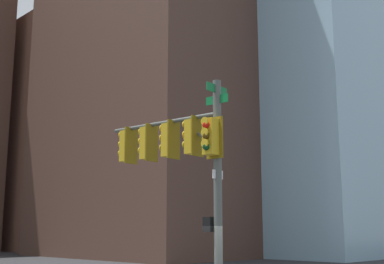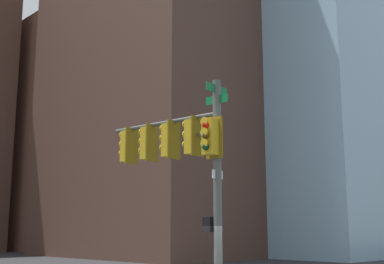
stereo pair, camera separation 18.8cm
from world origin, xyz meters
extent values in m
cylinder|color=#4C514C|center=(0.12, 0.46, 3.28)|extent=(0.23, 0.23, 6.56)
cylinder|color=#4C514C|center=(-0.10, 2.51, 5.60)|extent=(0.56, 4.10, 0.12)
cylinder|color=#4C514C|center=(0.04, 1.20, 5.15)|extent=(0.20, 1.04, 0.75)
cube|color=#0F6B33|center=(0.12, 0.46, 6.31)|extent=(0.94, 0.13, 0.24)
cube|color=#0F6B33|center=(0.12, 0.46, 6.01)|extent=(0.11, 0.75, 0.24)
cube|color=white|center=(0.12, 0.46, 3.89)|extent=(0.45, 0.08, 0.24)
cube|color=gold|center=(0.02, 1.35, 5.04)|extent=(0.37, 0.37, 1.00)
cube|color=#775E0F|center=(0.05, 1.16, 5.04)|extent=(0.55, 0.10, 1.16)
sphere|color=#470A07|center=(0.00, 1.56, 5.34)|extent=(0.20, 0.20, 0.20)
cylinder|color=gold|center=(0.00, 1.62, 5.43)|extent=(0.23, 0.06, 0.23)
sphere|color=#F29E0C|center=(0.00, 1.56, 5.04)|extent=(0.20, 0.20, 0.20)
cylinder|color=gold|center=(0.00, 1.62, 5.13)|extent=(0.23, 0.06, 0.23)
sphere|color=#0A3819|center=(0.00, 1.56, 4.74)|extent=(0.20, 0.20, 0.20)
cylinder|color=gold|center=(0.00, 1.62, 4.83)|extent=(0.23, 0.06, 0.23)
cube|color=gold|center=(-0.07, 2.24, 5.04)|extent=(0.37, 0.37, 1.00)
cube|color=#775E0F|center=(-0.05, 2.05, 5.04)|extent=(0.55, 0.10, 1.16)
sphere|color=red|center=(-0.09, 2.45, 5.34)|extent=(0.20, 0.20, 0.20)
cylinder|color=gold|center=(-0.10, 2.51, 5.43)|extent=(0.23, 0.06, 0.23)
sphere|color=#4C330A|center=(-0.09, 2.45, 5.04)|extent=(0.20, 0.20, 0.20)
cylinder|color=gold|center=(-0.10, 2.51, 5.13)|extent=(0.23, 0.06, 0.23)
sphere|color=#0A3819|center=(-0.09, 2.45, 4.74)|extent=(0.20, 0.20, 0.20)
cylinder|color=gold|center=(-0.10, 2.51, 4.83)|extent=(0.23, 0.06, 0.23)
cube|color=gold|center=(-0.17, 3.13, 5.04)|extent=(0.37, 0.37, 1.00)
cube|color=#775E0F|center=(-0.15, 2.94, 5.04)|extent=(0.55, 0.10, 1.16)
sphere|color=#470A07|center=(-0.19, 3.33, 5.34)|extent=(0.20, 0.20, 0.20)
cylinder|color=gold|center=(-0.20, 3.40, 5.43)|extent=(0.23, 0.06, 0.23)
sphere|color=#F29E0C|center=(-0.19, 3.33, 5.04)|extent=(0.20, 0.20, 0.20)
cylinder|color=gold|center=(-0.20, 3.40, 5.13)|extent=(0.23, 0.06, 0.23)
sphere|color=#0A3819|center=(-0.19, 3.33, 4.74)|extent=(0.20, 0.20, 0.20)
cylinder|color=gold|center=(-0.20, 3.40, 4.83)|extent=(0.23, 0.06, 0.23)
cube|color=gold|center=(-0.27, 4.02, 5.04)|extent=(0.37, 0.37, 1.00)
cube|color=#775E0F|center=(-0.24, 3.83, 5.04)|extent=(0.55, 0.10, 1.16)
sphere|color=red|center=(-0.29, 4.22, 5.34)|extent=(0.20, 0.20, 0.20)
cylinder|color=gold|center=(-0.29, 4.29, 5.43)|extent=(0.23, 0.06, 0.23)
sphere|color=#4C330A|center=(-0.29, 4.22, 5.04)|extent=(0.20, 0.20, 0.20)
cylinder|color=gold|center=(-0.29, 4.29, 5.13)|extent=(0.23, 0.06, 0.23)
sphere|color=#0A3819|center=(-0.29, 4.22, 4.74)|extent=(0.20, 0.20, 0.20)
cylinder|color=gold|center=(-0.29, 4.29, 4.83)|extent=(0.23, 0.06, 0.23)
cube|color=gold|center=(-0.19, 0.43, 4.90)|extent=(0.37, 0.37, 1.00)
cube|color=#775E0F|center=(0.00, 0.45, 4.90)|extent=(0.10, 0.55, 1.16)
sphere|color=red|center=(-0.40, 0.41, 5.20)|extent=(0.20, 0.20, 0.20)
cylinder|color=gold|center=(-0.46, 0.40, 5.29)|extent=(0.06, 0.23, 0.23)
sphere|color=#4C330A|center=(-0.40, 0.41, 4.90)|extent=(0.20, 0.20, 0.20)
cylinder|color=gold|center=(-0.46, 0.40, 4.99)|extent=(0.06, 0.23, 0.23)
sphere|color=#0A3819|center=(-0.40, 0.41, 4.60)|extent=(0.20, 0.20, 0.20)
cylinder|color=gold|center=(-0.46, 0.40, 4.69)|extent=(0.06, 0.23, 0.23)
cube|color=black|center=(0.09, 0.73, 2.54)|extent=(0.39, 0.29, 0.40)
cube|color=#EA5914|center=(0.08, 0.86, 2.54)|extent=(0.25, 0.05, 0.28)
cube|color=#4C3328|center=(25.91, 29.40, 20.89)|extent=(22.46, 21.81, 41.79)
cube|color=brown|center=(28.67, 44.71, 14.33)|extent=(22.46, 19.14, 28.66)
camera|label=1|loc=(-10.35, -8.95, 2.38)|focal=48.21mm
camera|label=2|loc=(-10.21, -9.08, 2.38)|focal=48.21mm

